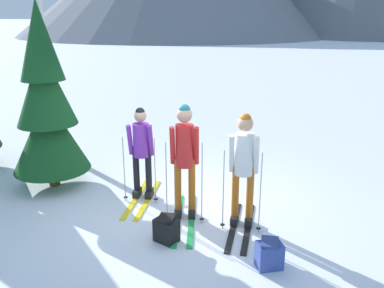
{
  "coord_description": "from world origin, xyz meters",
  "views": [
    {
      "loc": [
        1.37,
        -6.12,
        3.13
      ],
      "look_at": [
        0.22,
        0.28,
        1.05
      ],
      "focal_mm": 38.55,
      "sensor_mm": 36.0,
      "label": 1
    }
  ],
  "objects_px": {
    "skier_in_purple": "(142,148)",
    "backpack_on_snow_beside": "(166,229)",
    "pine_tree_near": "(46,105)",
    "birch_tree_tall": "(46,71)",
    "backpack_on_snow_front": "(269,254)",
    "skier_in_white": "(244,166)",
    "skier_in_red": "(185,157)"
  },
  "relations": [
    {
      "from": "skier_in_purple",
      "to": "backpack_on_snow_beside",
      "type": "distance_m",
      "value": 1.73
    },
    {
      "from": "pine_tree_near",
      "to": "birch_tree_tall",
      "type": "relative_size",
      "value": 0.91
    },
    {
      "from": "backpack_on_snow_front",
      "to": "pine_tree_near",
      "type": "bearing_deg",
      "value": 153.72
    },
    {
      "from": "skier_in_purple",
      "to": "backpack_on_snow_beside",
      "type": "xyz_separation_m",
      "value": [
        0.75,
        -1.38,
        -0.72
      ]
    },
    {
      "from": "pine_tree_near",
      "to": "backpack_on_snow_beside",
      "type": "height_order",
      "value": "pine_tree_near"
    },
    {
      "from": "skier_in_purple",
      "to": "skier_in_white",
      "type": "bearing_deg",
      "value": -21.8
    },
    {
      "from": "skier_in_purple",
      "to": "birch_tree_tall",
      "type": "xyz_separation_m",
      "value": [
        -2.84,
        2.13,
        0.97
      ]
    },
    {
      "from": "skier_in_red",
      "to": "skier_in_white",
      "type": "height_order",
      "value": "skier_in_red"
    },
    {
      "from": "skier_in_red",
      "to": "backpack_on_snow_beside",
      "type": "xyz_separation_m",
      "value": [
        -0.12,
        -0.76,
        -0.84
      ]
    },
    {
      "from": "skier_in_white",
      "to": "pine_tree_near",
      "type": "distance_m",
      "value": 3.75
    },
    {
      "from": "backpack_on_snow_front",
      "to": "backpack_on_snow_beside",
      "type": "xyz_separation_m",
      "value": [
        -1.44,
        0.39,
        0.0
      ]
    },
    {
      "from": "skier_in_white",
      "to": "pine_tree_near",
      "type": "xyz_separation_m",
      "value": [
        -3.59,
        0.92,
        0.57
      ]
    },
    {
      "from": "birch_tree_tall",
      "to": "backpack_on_snow_front",
      "type": "relative_size",
      "value": 9.65
    },
    {
      "from": "backpack_on_snow_beside",
      "to": "backpack_on_snow_front",
      "type": "bearing_deg",
      "value": -15.09
    },
    {
      "from": "pine_tree_near",
      "to": "skier_in_white",
      "type": "bearing_deg",
      "value": -14.42
    },
    {
      "from": "skier_in_red",
      "to": "backpack_on_snow_beside",
      "type": "relative_size",
      "value": 4.69
    },
    {
      "from": "skier_in_purple",
      "to": "skier_in_white",
      "type": "xyz_separation_m",
      "value": [
        1.78,
        -0.71,
        0.07
      ]
    },
    {
      "from": "skier_in_purple",
      "to": "skier_in_red",
      "type": "distance_m",
      "value": 1.08
    },
    {
      "from": "skier_in_red",
      "to": "birch_tree_tall",
      "type": "height_order",
      "value": "birch_tree_tall"
    },
    {
      "from": "skier_in_red",
      "to": "backpack_on_snow_front",
      "type": "relative_size",
      "value": 4.78
    },
    {
      "from": "pine_tree_near",
      "to": "skier_in_red",
      "type": "bearing_deg",
      "value": -17.25
    },
    {
      "from": "skier_in_purple",
      "to": "skier_in_white",
      "type": "height_order",
      "value": "skier_in_white"
    },
    {
      "from": "skier_in_purple",
      "to": "backpack_on_snow_front",
      "type": "bearing_deg",
      "value": -38.83
    },
    {
      "from": "skier_in_red",
      "to": "pine_tree_near",
      "type": "relative_size",
      "value": 0.55
    },
    {
      "from": "backpack_on_snow_front",
      "to": "backpack_on_snow_beside",
      "type": "distance_m",
      "value": 1.5
    },
    {
      "from": "skier_in_purple",
      "to": "skier_in_red",
      "type": "bearing_deg",
      "value": -35.44
    },
    {
      "from": "pine_tree_near",
      "to": "birch_tree_tall",
      "type": "xyz_separation_m",
      "value": [
        -1.03,
        1.92,
        0.33
      ]
    },
    {
      "from": "skier_in_white",
      "to": "backpack_on_snow_front",
      "type": "xyz_separation_m",
      "value": [
        0.42,
        -1.06,
        -0.79
      ]
    },
    {
      "from": "skier_in_white",
      "to": "birch_tree_tall",
      "type": "distance_m",
      "value": 5.5
    },
    {
      "from": "pine_tree_near",
      "to": "backpack_on_snow_front",
      "type": "height_order",
      "value": "pine_tree_near"
    },
    {
      "from": "skier_in_red",
      "to": "backpack_on_snow_beside",
      "type": "bearing_deg",
      "value": -99.11
    },
    {
      "from": "skier_in_red",
      "to": "birch_tree_tall",
      "type": "relative_size",
      "value": 0.49
    }
  ]
}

